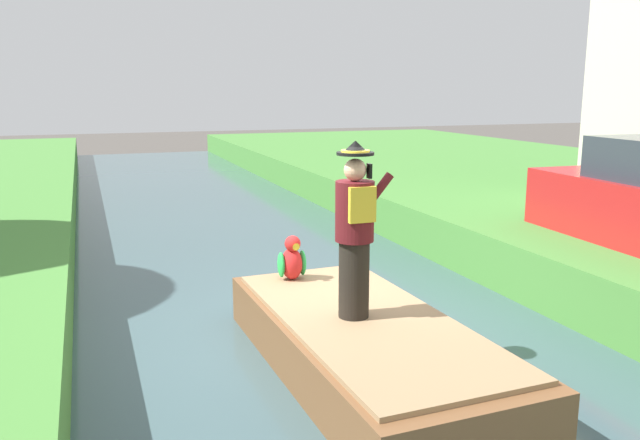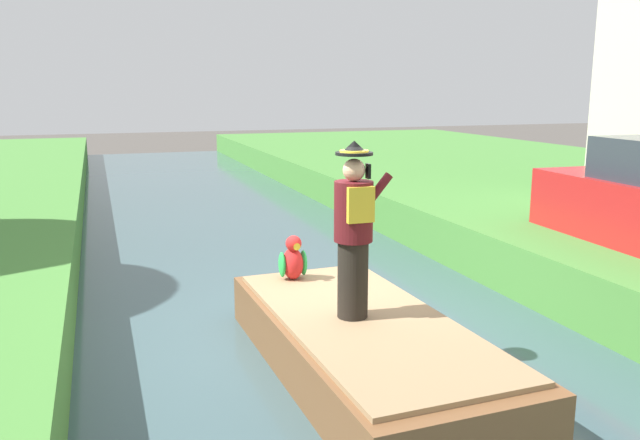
{
  "view_description": "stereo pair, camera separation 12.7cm",
  "coord_description": "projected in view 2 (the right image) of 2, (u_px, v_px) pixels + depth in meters",
  "views": [
    {
      "loc": [
        -2.66,
        -6.96,
        3.07
      ],
      "look_at": [
        -0.21,
        -0.26,
        1.61
      ],
      "focal_mm": 36.17,
      "sensor_mm": 36.0,
      "label": 1
    },
    {
      "loc": [
        -2.54,
        -7.0,
        3.07
      ],
      "look_at": [
        -0.21,
        -0.26,
        1.61
      ],
      "focal_mm": 36.17,
      "sensor_mm": 36.0,
      "label": 2
    }
  ],
  "objects": [
    {
      "name": "parrot_plush",
      "position": [
        293.0,
        260.0,
        8.07
      ],
      "size": [
        0.36,
        0.35,
        0.57
      ],
      "color": "red",
      "rests_on": "boat"
    },
    {
      "name": "ground_plane",
      "position": [
        329.0,
        343.0,
        7.91
      ],
      "size": [
        80.0,
        80.0,
        0.0
      ],
      "primitive_type": "plane",
      "color": "#4C4742"
    },
    {
      "name": "canal_water",
      "position": [
        329.0,
        339.0,
        7.9
      ],
      "size": [
        5.89,
        48.0,
        0.1
      ],
      "primitive_type": "cube",
      "color": "#3D565B",
      "rests_on": "ground"
    },
    {
      "name": "person_pirate",
      "position": [
        354.0,
        231.0,
        6.6
      ],
      "size": [
        0.61,
        0.42,
        1.85
      ],
      "rotation": [
        0.0,
        0.0,
        0.08
      ],
      "color": "black",
      "rests_on": "boat"
    },
    {
      "name": "boat",
      "position": [
        364.0,
        345.0,
        6.81
      ],
      "size": [
        1.93,
        4.25,
        0.61
      ],
      "color": "brown",
      "rests_on": "canal_water"
    }
  ]
}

